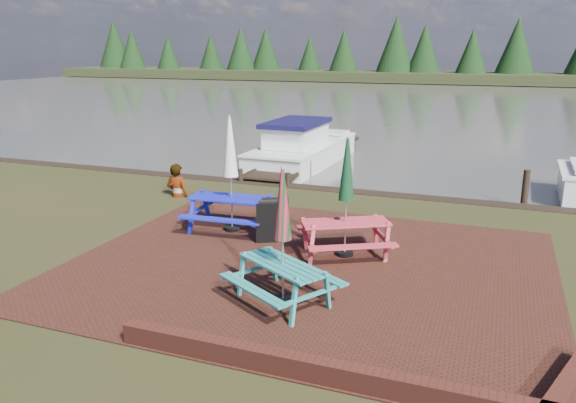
# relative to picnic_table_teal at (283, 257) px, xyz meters

# --- Properties ---
(ground) EXTENTS (120.00, 120.00, 0.00)m
(ground) POSITION_rel_picnic_table_teal_xyz_m (-0.12, 0.64, -0.79)
(ground) COLOR black
(ground) RESTS_ON ground
(paving) EXTENTS (9.00, 7.50, 0.02)m
(paving) POSITION_rel_picnic_table_teal_xyz_m (-0.12, 1.64, -0.78)
(paving) COLOR #371B11
(paving) RESTS_ON ground
(brick_wall) EXTENTS (6.21, 1.79, 0.30)m
(brick_wall) POSITION_rel_picnic_table_teal_xyz_m (2.03, -1.77, -0.64)
(brick_wall) COLOR #4C1E16
(brick_wall) RESTS_ON ground
(water) EXTENTS (120.00, 60.00, 0.02)m
(water) POSITION_rel_picnic_table_teal_xyz_m (-0.12, 37.64, -0.79)
(water) COLOR #434039
(water) RESTS_ON ground
(far_treeline) EXTENTS (120.00, 10.00, 8.10)m
(far_treeline) POSITION_rel_picnic_table_teal_xyz_m (-0.12, 66.64, 2.49)
(far_treeline) COLOR black
(far_treeline) RESTS_ON ground
(picnic_table_teal) EXTENTS (2.14, 2.08, 2.26)m
(picnic_table_teal) POSITION_rel_picnic_table_teal_xyz_m (0.00, 0.00, 0.00)
(picnic_table_teal) COLOR teal
(picnic_table_teal) RESTS_ON ground
(picnic_table_red) EXTENTS (2.26, 2.19, 2.41)m
(picnic_table_red) POSITION_rel_picnic_table_teal_xyz_m (0.39, 2.44, 0.05)
(picnic_table_red) COLOR #C83343
(picnic_table_red) RESTS_ON ground
(picnic_table_blue) EXTENTS (2.00, 1.81, 2.63)m
(picnic_table_blue) POSITION_rel_picnic_table_teal_xyz_m (-2.46, 3.10, 0.13)
(picnic_table_blue) COLOR #191EBB
(picnic_table_blue) RESTS_ON ground
(chalkboard) EXTENTS (0.63, 0.80, 0.95)m
(chalkboard) POSITION_rel_picnic_table_teal_xyz_m (-1.28, 2.68, -0.30)
(chalkboard) COLOR black
(chalkboard) RESTS_ON ground
(jetty) EXTENTS (1.76, 9.08, 1.00)m
(jetty) POSITION_rel_picnic_table_teal_xyz_m (-3.62, 11.92, -0.68)
(jetty) COLOR black
(jetty) RESTS_ON ground
(boat_jetty) EXTENTS (2.38, 6.58, 1.89)m
(boat_jetty) POSITION_rel_picnic_table_teal_xyz_m (-3.80, 11.74, -0.42)
(boat_jetty) COLOR silver
(boat_jetty) RESTS_ON ground
(person) EXTENTS (0.70, 0.47, 1.87)m
(person) POSITION_rel_picnic_table_teal_xyz_m (-5.27, 5.31, 0.14)
(person) COLOR gray
(person) RESTS_ON ground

